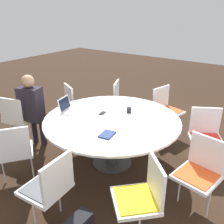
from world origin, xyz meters
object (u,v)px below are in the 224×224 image
at_px(chair_0, 18,116).
at_px(chair_4, 200,169).
at_px(chair_2, 49,185).
at_px(chair_1, 14,149).
at_px(person_0, 32,106).
at_px(chair_5, 206,134).
at_px(chair_6, 166,107).
at_px(spiral_notebook, 107,134).
at_px(chair_7, 123,100).
at_px(chair_3, 142,194).
at_px(chair_8, 76,103).
at_px(coffee_cup, 129,110).
at_px(cell_phone, 102,113).
at_px(laptop, 68,108).

xyz_separation_m(chair_0, chair_4, (-0.31, 2.87, 0.00)).
bearing_deg(chair_2, chair_4, -49.16).
relative_size(chair_1, person_0, 0.71).
xyz_separation_m(chair_5, person_0, (1.03, -2.46, 0.19)).
xyz_separation_m(chair_4, chair_6, (-1.46, -1.07, 0.00)).
bearing_deg(chair_6, chair_0, -31.97).
bearing_deg(chair_0, chair_5, 9.40).
distance_m(chair_4, spiral_notebook, 1.13).
height_order(chair_5, chair_7, same).
bearing_deg(chair_3, chair_2, 72.44).
xyz_separation_m(chair_0, chair_3, (0.41, 2.54, 0.00)).
bearing_deg(chair_7, chair_4, 31.13).
height_order(chair_5, chair_8, same).
relative_size(chair_4, chair_6, 1.00).
bearing_deg(chair_0, chair_4, -8.20).
distance_m(chair_6, coffee_cup, 1.02).
xyz_separation_m(chair_0, chair_5, (-1.18, 2.67, 0.00)).
distance_m(chair_2, person_0, 1.81).
xyz_separation_m(person_0, cell_phone, (-0.39, 1.12, 0.01)).
relative_size(chair_3, chair_8, 1.00).
height_order(chair_1, coffee_cup, chair_1).
relative_size(chair_7, cell_phone, 5.81).
xyz_separation_m(chair_0, coffee_cup, (-0.79, 1.63, 0.24)).
xyz_separation_m(chair_0, chair_1, (0.64, 0.83, 0.00)).
bearing_deg(chair_4, chair_5, -67.45).
relative_size(chair_5, laptop, 2.66).
bearing_deg(cell_phone, chair_2, 15.76).
relative_size(chair_3, cell_phone, 5.81).
height_order(chair_8, person_0, person_0).
distance_m(chair_1, cell_phone, 1.29).
bearing_deg(chair_0, cell_phone, 7.36).
xyz_separation_m(chair_5, spiral_notebook, (1.14, -0.88, 0.21)).
xyz_separation_m(chair_1, person_0, (-0.78, -0.62, 0.19)).
distance_m(chair_7, spiral_notebook, 1.83).
bearing_deg(chair_4, chair_0, 15.96).
height_order(chair_7, spiral_notebook, chair_7).
bearing_deg(chair_1, chair_5, -9.32).
bearing_deg(cell_phone, chair_6, 159.49).
bearing_deg(chair_0, chair_3, -23.59).
relative_size(chair_0, spiral_notebook, 3.80).
xyz_separation_m(chair_4, spiral_notebook, (0.27, -1.08, 0.21)).
height_order(chair_2, coffee_cup, chair_2).
xyz_separation_m(spiral_notebook, coffee_cup, (-0.75, -0.16, 0.03)).
bearing_deg(laptop, coffee_cup, -71.41).
bearing_deg(laptop, spiral_notebook, -119.78).
relative_size(chair_8, spiral_notebook, 3.80).
distance_m(chair_3, laptop, 1.83).
bearing_deg(cell_phone, chair_7, -161.49).
bearing_deg(cell_phone, chair_8, -115.60).
distance_m(chair_6, chair_8, 1.64).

